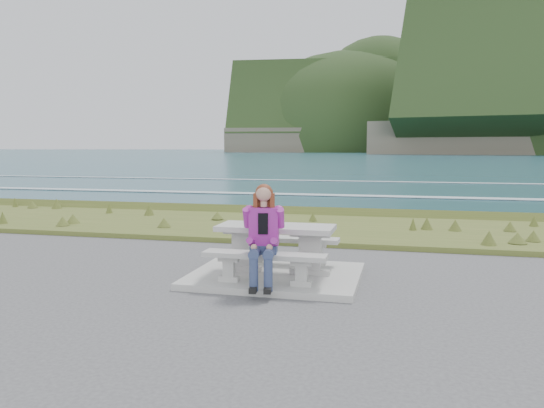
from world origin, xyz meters
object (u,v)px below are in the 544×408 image
picnic_table (276,236)px  bench_seaward (286,243)px  bench_landward (264,260)px  seated_woman (263,249)px

picnic_table → bench_seaward: bearing=90.0°
bench_landward → picnic_table: bearing=90.0°
picnic_table → seated_woman: seated_woman is taller
bench_landward → seated_woman: seated_woman is taller
bench_landward → seated_woman: size_ratio=1.25×
picnic_table → bench_landward: size_ratio=1.00×
bench_seaward → seated_woman: bearing=-89.5°
picnic_table → seated_woman: (0.01, -0.84, -0.05)m
bench_seaward → seated_woman: seated_woman is taller
bench_landward → seated_woman: (0.01, -0.14, 0.18)m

